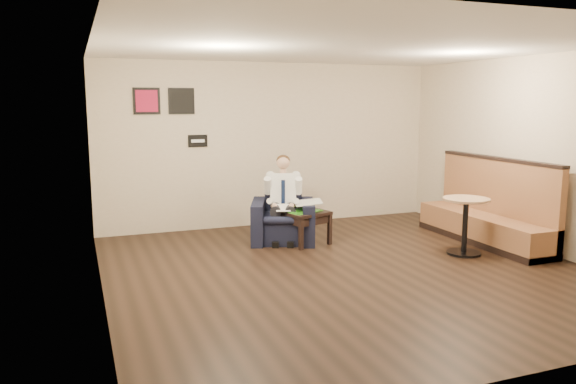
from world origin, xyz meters
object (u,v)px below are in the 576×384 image
object	(u,v)px
side_table	(304,227)
smartphone	(300,208)
cafe_table	(465,226)
banquette	(485,201)
armchair	(283,212)
green_folder	(303,211)
coffee_mug	(309,205)
seated_man	(283,202)

from	to	relation	value
side_table	smartphone	size ratio (longest dim) A/B	3.93
smartphone	cafe_table	distance (m)	2.45
banquette	cafe_table	size ratio (longest dim) A/B	3.11
banquette	armchair	bearing A→B (deg)	157.53
green_folder	coffee_mug	world-z (taller)	coffee_mug
coffee_mug	smartphone	bearing A→B (deg)	178.99
armchair	side_table	bearing A→B (deg)	-27.32
side_table	banquette	world-z (taller)	banquette
armchair	smartphone	xyz separation A→B (m)	(0.24, -0.08, 0.05)
seated_man	green_folder	world-z (taller)	seated_man
seated_man	side_table	distance (m)	0.50
armchair	seated_man	world-z (taller)	seated_man
coffee_mug	cafe_table	bearing A→B (deg)	-41.73
coffee_mug	banquette	xyz separation A→B (m)	(2.45, -1.09, 0.08)
banquette	cafe_table	bearing A→B (deg)	-147.27
armchair	banquette	xyz separation A→B (m)	(2.84, -1.18, 0.18)
green_folder	armchair	bearing A→B (deg)	125.48
side_table	cafe_table	bearing A→B (deg)	-35.74
coffee_mug	armchair	bearing A→B (deg)	168.23
armchair	banquette	size ratio (longest dim) A/B	0.38
seated_man	smartphone	size ratio (longest dim) A/B	8.01
banquette	cafe_table	distance (m)	0.88
armchair	cafe_table	size ratio (longest dim) A/B	1.18
armchair	banquette	world-z (taller)	banquette
armchair	smartphone	size ratio (longest dim) A/B	6.04
banquette	cafe_table	world-z (taller)	banquette
side_table	cafe_table	size ratio (longest dim) A/B	0.77
seated_man	green_folder	bearing A→B (deg)	-15.22
armchair	smartphone	distance (m)	0.26
smartphone	coffee_mug	bearing A→B (deg)	-7.10
smartphone	cafe_table	size ratio (longest dim) A/B	0.20
armchair	cafe_table	bearing A→B (deg)	-16.48
armchair	coffee_mug	bearing A→B (deg)	9.15
seated_man	banquette	distance (m)	3.08
green_folder	smartphone	xyz separation A→B (m)	(0.03, 0.22, -0.00)
seated_man	banquette	xyz separation A→B (m)	(2.89, -1.06, 0.01)
seated_man	side_table	xyz separation A→B (m)	(0.28, -0.16, -0.38)
seated_man	side_table	bearing A→B (deg)	-8.03
side_table	smartphone	bearing A→B (deg)	88.74
seated_man	coffee_mug	world-z (taller)	seated_man
smartphone	green_folder	bearing A→B (deg)	-103.96
cafe_table	side_table	bearing A→B (deg)	144.26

